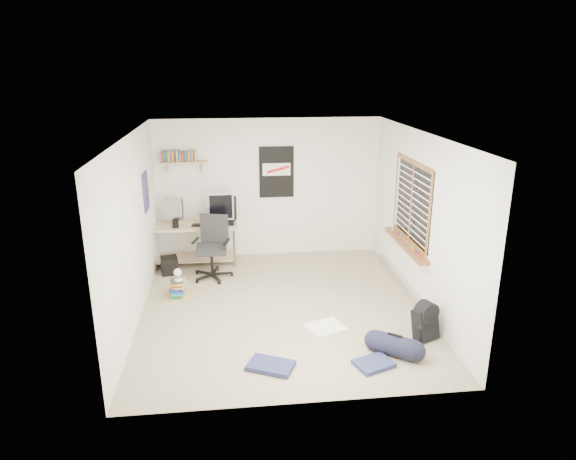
{
  "coord_description": "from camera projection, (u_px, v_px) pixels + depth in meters",
  "views": [
    {
      "loc": [
        -0.68,
        -6.75,
        3.38
      ],
      "look_at": [
        0.14,
        0.39,
        1.06
      ],
      "focal_mm": 32.0,
      "sensor_mm": 36.0,
      "label": 1
    }
  ],
  "objects": [
    {
      "name": "jeans_b",
      "position": [
        374.0,
        364.0,
        6.03
      ],
      "size": [
        0.52,
        0.45,
        0.05
      ],
      "primitive_type": "cube",
      "rotation": [
        0.0,
        0.0,
        0.36
      ],
      "color": "navy",
      "rests_on": "floor"
    },
    {
      "name": "backpack",
      "position": [
        425.0,
        324.0,
        6.59
      ],
      "size": [
        0.38,
        0.35,
        0.4
      ],
      "primitive_type": "cube",
      "rotation": [
        0.0,
        0.0,
        0.42
      ],
      "color": "black",
      "rests_on": "floor"
    },
    {
      "name": "poster_back_wall",
      "position": [
        277.0,
        172.0,
        9.14
      ],
      "size": [
        0.62,
        0.03,
        0.92
      ],
      "primitive_type": "cube",
      "color": "black",
      "rests_on": "back_wall"
    },
    {
      "name": "poster_left_wall",
      "position": [
        146.0,
        192.0,
        7.95
      ],
      "size": [
        0.02,
        0.42,
        0.6
      ],
      "primitive_type": "cube",
      "color": "navy",
      "rests_on": "left_wall"
    },
    {
      "name": "ceiling",
      "position": [
        281.0,
        134.0,
        6.73
      ],
      "size": [
        4.0,
        4.5,
        0.01
      ],
      "primitive_type": "cube",
      "color": "white",
      "rests_on": "ground"
    },
    {
      "name": "desk_lamp",
      "position": [
        178.0,
        274.0,
        7.7
      ],
      "size": [
        0.21,
        0.25,
        0.22
      ],
      "primitive_type": "cube",
      "rotation": [
        0.0,
        0.0,
        0.43
      ],
      "color": "white",
      "rests_on": "book_stack"
    },
    {
      "name": "window",
      "position": [
        410.0,
        202.0,
        7.55
      ],
      "size": [
        0.1,
        1.5,
        1.26
      ],
      "primitive_type": "cube",
      "color": "brown",
      "rests_on": "right_wall"
    },
    {
      "name": "baseboard_heater",
      "position": [
        404.0,
        287.0,
        7.96
      ],
      "size": [
        0.08,
        2.5,
        0.18
      ],
      "primitive_type": "cube",
      "color": "#B7B2A8",
      "rests_on": "floor"
    },
    {
      "name": "back_wall",
      "position": [
        268.0,
        188.0,
        9.24
      ],
      "size": [
        4.0,
        0.01,
        2.5
      ],
      "primitive_type": "cube",
      "color": "silver",
      "rests_on": "ground"
    },
    {
      "name": "speaker_left",
      "position": [
        175.0,
        223.0,
        8.72
      ],
      "size": [
        0.1,
        0.1,
        0.16
      ],
      "primitive_type": "cube",
      "rotation": [
        0.0,
        0.0,
        -0.37
      ],
      "color": "black",
      "rests_on": "desk"
    },
    {
      "name": "jeans_a",
      "position": [
        271.0,
        366.0,
        5.98
      ],
      "size": [
        0.62,
        0.53,
        0.06
      ],
      "primitive_type": "cube",
      "rotation": [
        0.0,
        0.0,
        -0.45
      ],
      "color": "navy",
      "rests_on": "floor"
    },
    {
      "name": "floor",
      "position": [
        281.0,
        307.0,
        7.5
      ],
      "size": [
        4.0,
        4.5,
        0.01
      ],
      "primitive_type": "cube",
      "color": "gray",
      "rests_on": "ground"
    },
    {
      "name": "left_wall",
      "position": [
        133.0,
        231.0,
        6.89
      ],
      "size": [
        0.01,
        4.5,
        2.5
      ],
      "primitive_type": "cube",
      "color": "silver",
      "rests_on": "ground"
    },
    {
      "name": "right_wall",
      "position": [
        420.0,
        221.0,
        7.33
      ],
      "size": [
        0.01,
        4.5,
        2.5
      ],
      "primitive_type": "cube",
      "color": "silver",
      "rests_on": "ground"
    },
    {
      "name": "keyboard",
      "position": [
        205.0,
        225.0,
        8.85
      ],
      "size": [
        0.46,
        0.22,
        0.02
      ],
      "primitive_type": "cube",
      "rotation": [
        0.0,
        0.0,
        -0.16
      ],
      "color": "black",
      "rests_on": "desk"
    },
    {
      "name": "desk",
      "position": [
        193.0,
        243.0,
        9.08
      ],
      "size": [
        1.62,
        0.8,
        0.72
      ],
      "primitive_type": "cube",
      "rotation": [
        0.0,
        0.0,
        -0.07
      ],
      "color": "tan",
      "rests_on": "floor"
    },
    {
      "name": "monitor_left",
      "position": [
        174.0,
        215.0,
        8.78
      ],
      "size": [
        0.36,
        0.23,
        0.39
      ],
      "primitive_type": "cube",
      "rotation": [
        0.0,
        0.0,
        -0.45
      ],
      "color": "#A09FA4",
      "rests_on": "desk"
    },
    {
      "name": "wall_shelf",
      "position": [
        184.0,
        162.0,
        8.81
      ],
      "size": [
        0.8,
        0.22,
        0.24
      ],
      "primitive_type": "cube",
      "color": "tan",
      "rests_on": "back_wall"
    },
    {
      "name": "duffel_bag",
      "position": [
        394.0,
        345.0,
        6.21
      ],
      "size": [
        0.37,
        0.37,
        0.51
      ],
      "primitive_type": "cylinder",
      "rotation": [
        0.0,
        0.0,
        -0.65
      ],
      "color": "black",
      "rests_on": "floor"
    },
    {
      "name": "tshirt",
      "position": [
        325.0,
        328.0,
        6.87
      ],
      "size": [
        0.59,
        0.54,
        0.04
      ],
      "primitive_type": "cube",
      "rotation": [
        0.0,
        0.0,
        0.36
      ],
      "color": "white",
      "rests_on": "floor"
    },
    {
      "name": "subwoofer",
      "position": [
        169.0,
        266.0,
        8.67
      ],
      "size": [
        0.32,
        0.32,
        0.3
      ],
      "primitive_type": "cube",
      "rotation": [
        0.0,
        0.0,
        0.21
      ],
      "color": "black",
      "rests_on": "floor"
    },
    {
      "name": "book_stack",
      "position": [
        178.0,
        288.0,
        7.79
      ],
      "size": [
        0.56,
        0.51,
        0.32
      ],
      "primitive_type": "cube",
      "rotation": [
        0.0,
        0.0,
        0.33
      ],
      "color": "brown",
      "rests_on": "floor"
    },
    {
      "name": "speaker_right",
      "position": [
        231.0,
        221.0,
        8.86
      ],
      "size": [
        0.09,
        0.09,
        0.17
      ],
      "primitive_type": "cube",
      "rotation": [
        0.0,
        0.0,
        -0.06
      ],
      "color": "black",
      "rests_on": "desk"
    },
    {
      "name": "pc_tower",
      "position": [
        228.0,
        210.0,
        9.02
      ],
      "size": [
        0.3,
        0.44,
        0.43
      ],
      "primitive_type": "cube",
      "rotation": [
        0.0,
        0.0,
        -0.27
      ],
      "color": "black",
      "rests_on": "desk"
    },
    {
      "name": "monitor_right",
      "position": [
        221.0,
        214.0,
        8.74
      ],
      "size": [
        0.43,
        0.13,
        0.47
      ],
      "primitive_type": "cube",
      "rotation": [
        0.0,
        0.0,
        0.06
      ],
      "color": "#9B9A9F",
      "rests_on": "desk"
    },
    {
      "name": "office_chair",
      "position": [
        211.0,
        250.0,
        8.4
      ],
      "size": [
        0.83,
        0.83,
        1.04
      ],
      "primitive_type": "cube",
      "rotation": [
        0.0,
        0.0,
        -0.25
      ],
      "color": "black",
      "rests_on": "floor"
    }
  ]
}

